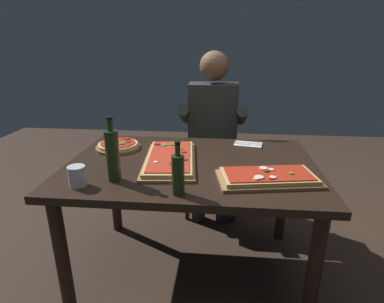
{
  "coord_description": "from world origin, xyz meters",
  "views": [
    {
      "loc": [
        0.16,
        -1.62,
        1.39
      ],
      "look_at": [
        0.0,
        0.05,
        0.79
      ],
      "focal_mm": 28.83,
      "sensor_mm": 36.0,
      "label": 1
    }
  ],
  "objects_px": {
    "pizza_rectangular_front": "(268,177)",
    "dining_table": "(191,178)",
    "pizza_rectangular_left": "(170,159)",
    "pizza_round_far": "(118,146)",
    "diner_chair": "(212,154)",
    "oil_bottle_amber": "(113,155)",
    "wine_bottle_dark": "(178,174)",
    "seated_diner": "(213,129)",
    "tumbler_near_camera": "(77,177)"
  },
  "relations": [
    {
      "from": "wine_bottle_dark",
      "to": "diner_chair",
      "type": "bearing_deg",
      "value": 84.59
    },
    {
      "from": "diner_chair",
      "to": "seated_diner",
      "type": "bearing_deg",
      "value": -90.0
    },
    {
      "from": "dining_table",
      "to": "seated_diner",
      "type": "xyz_separation_m",
      "value": [
        0.1,
        0.74,
        0.1
      ]
    },
    {
      "from": "dining_table",
      "to": "wine_bottle_dark",
      "type": "relative_size",
      "value": 5.62
    },
    {
      "from": "pizza_round_far",
      "to": "wine_bottle_dark",
      "type": "relative_size",
      "value": 1.12
    },
    {
      "from": "diner_chair",
      "to": "dining_table",
      "type": "bearing_deg",
      "value": -96.49
    },
    {
      "from": "wine_bottle_dark",
      "to": "seated_diner",
      "type": "relative_size",
      "value": 0.19
    },
    {
      "from": "pizza_rectangular_left",
      "to": "oil_bottle_amber",
      "type": "bearing_deg",
      "value": -130.95
    },
    {
      "from": "wine_bottle_dark",
      "to": "seated_diner",
      "type": "xyz_separation_m",
      "value": [
        0.12,
        1.12,
        -0.1
      ]
    },
    {
      "from": "dining_table",
      "to": "pizza_rectangular_front",
      "type": "bearing_deg",
      "value": -27.05
    },
    {
      "from": "pizza_round_far",
      "to": "seated_diner",
      "type": "distance_m",
      "value": 0.8
    },
    {
      "from": "oil_bottle_amber",
      "to": "pizza_round_far",
      "type": "bearing_deg",
      "value": 106.35
    },
    {
      "from": "tumbler_near_camera",
      "to": "oil_bottle_amber",
      "type": "bearing_deg",
      "value": 27.48
    },
    {
      "from": "wine_bottle_dark",
      "to": "oil_bottle_amber",
      "type": "bearing_deg",
      "value": 160.91
    },
    {
      "from": "wine_bottle_dark",
      "to": "tumbler_near_camera",
      "type": "relative_size",
      "value": 2.5
    },
    {
      "from": "dining_table",
      "to": "pizza_rectangular_left",
      "type": "bearing_deg",
      "value": -179.58
    },
    {
      "from": "pizza_rectangular_front",
      "to": "oil_bottle_amber",
      "type": "height_order",
      "value": "oil_bottle_amber"
    },
    {
      "from": "pizza_round_far",
      "to": "pizza_rectangular_left",
      "type": "bearing_deg",
      "value": -28.54
    },
    {
      "from": "pizza_rectangular_front",
      "to": "pizza_rectangular_left",
      "type": "distance_m",
      "value": 0.56
    },
    {
      "from": "pizza_rectangular_left",
      "to": "pizza_round_far",
      "type": "height_order",
      "value": "same"
    },
    {
      "from": "pizza_rectangular_left",
      "to": "wine_bottle_dark",
      "type": "bearing_deg",
      "value": -75.15
    },
    {
      "from": "pizza_round_far",
      "to": "oil_bottle_amber",
      "type": "xyz_separation_m",
      "value": [
        0.14,
        -0.47,
        0.11
      ]
    },
    {
      "from": "oil_bottle_amber",
      "to": "tumbler_near_camera",
      "type": "height_order",
      "value": "oil_bottle_amber"
    },
    {
      "from": "tumbler_near_camera",
      "to": "seated_diner",
      "type": "bearing_deg",
      "value": 60.85
    },
    {
      "from": "wine_bottle_dark",
      "to": "diner_chair",
      "type": "distance_m",
      "value": 1.3
    },
    {
      "from": "pizza_round_far",
      "to": "tumbler_near_camera",
      "type": "height_order",
      "value": "tumbler_near_camera"
    },
    {
      "from": "diner_chair",
      "to": "oil_bottle_amber",
      "type": "bearing_deg",
      "value": -111.9
    },
    {
      "from": "tumbler_near_camera",
      "to": "pizza_rectangular_left",
      "type": "bearing_deg",
      "value": 42.05
    },
    {
      "from": "wine_bottle_dark",
      "to": "seated_diner",
      "type": "bearing_deg",
      "value": 84.02
    },
    {
      "from": "pizza_rectangular_front",
      "to": "tumbler_near_camera",
      "type": "distance_m",
      "value": 0.92
    },
    {
      "from": "dining_table",
      "to": "pizza_round_far",
      "type": "bearing_deg",
      "value": 157.83
    },
    {
      "from": "pizza_rectangular_front",
      "to": "pizza_rectangular_left",
      "type": "bearing_deg",
      "value": 158.71
    },
    {
      "from": "pizza_round_far",
      "to": "diner_chair",
      "type": "bearing_deg",
      "value": 47.98
    },
    {
      "from": "pizza_rectangular_left",
      "to": "diner_chair",
      "type": "height_order",
      "value": "diner_chair"
    },
    {
      "from": "pizza_rectangular_front",
      "to": "tumbler_near_camera",
      "type": "height_order",
      "value": "tumbler_near_camera"
    },
    {
      "from": "pizza_rectangular_front",
      "to": "tumbler_near_camera",
      "type": "bearing_deg",
      "value": -170.99
    },
    {
      "from": "pizza_round_far",
      "to": "oil_bottle_amber",
      "type": "height_order",
      "value": "oil_bottle_amber"
    },
    {
      "from": "dining_table",
      "to": "wine_bottle_dark",
      "type": "xyz_separation_m",
      "value": [
        -0.02,
        -0.39,
        0.19
      ]
    },
    {
      "from": "oil_bottle_amber",
      "to": "tumbler_near_camera",
      "type": "bearing_deg",
      "value": -152.52
    },
    {
      "from": "dining_table",
      "to": "pizza_round_far",
      "type": "height_order",
      "value": "pizza_round_far"
    },
    {
      "from": "dining_table",
      "to": "diner_chair",
      "type": "distance_m",
      "value": 0.88
    },
    {
      "from": "pizza_rectangular_left",
      "to": "diner_chair",
      "type": "bearing_deg",
      "value": 75.64
    },
    {
      "from": "pizza_rectangular_front",
      "to": "dining_table",
      "type": "bearing_deg",
      "value": 152.95
    },
    {
      "from": "pizza_rectangular_left",
      "to": "pizza_rectangular_front",
      "type": "bearing_deg",
      "value": -21.29
    },
    {
      "from": "wine_bottle_dark",
      "to": "tumbler_near_camera",
      "type": "xyz_separation_m",
      "value": [
        -0.49,
        0.04,
        -0.06
      ]
    },
    {
      "from": "pizza_rectangular_front",
      "to": "diner_chair",
      "type": "distance_m",
      "value": 1.14
    },
    {
      "from": "oil_bottle_amber",
      "to": "seated_diner",
      "type": "height_order",
      "value": "seated_diner"
    },
    {
      "from": "dining_table",
      "to": "pizza_round_far",
      "type": "relative_size",
      "value": 4.99
    },
    {
      "from": "dining_table",
      "to": "tumbler_near_camera",
      "type": "bearing_deg",
      "value": -145.51
    },
    {
      "from": "pizza_rectangular_front",
      "to": "oil_bottle_amber",
      "type": "relative_size",
      "value": 1.63
    }
  ]
}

